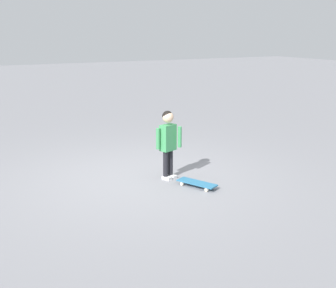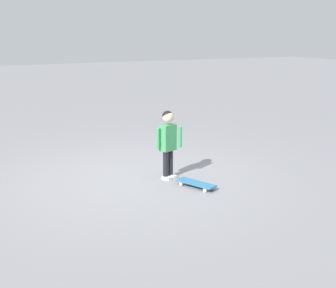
# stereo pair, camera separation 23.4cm
# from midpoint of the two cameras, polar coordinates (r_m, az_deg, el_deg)

# --- Properties ---
(ground_plane) EXTENTS (50.00, 50.00, 0.00)m
(ground_plane) POSITION_cam_midpoint_polar(r_m,az_deg,el_deg) (6.91, -3.15, -4.41)
(ground_plane) COLOR gray
(child_person) EXTENTS (0.24, 0.41, 1.06)m
(child_person) POSITION_cam_midpoint_polar(r_m,az_deg,el_deg) (6.71, 1.01, 0.87)
(child_person) COLOR black
(child_person) RESTS_ON ground
(skateboard) EXTENTS (0.64, 0.43, 0.07)m
(skateboard) POSITION_cam_midpoint_polar(r_m,az_deg,el_deg) (6.51, 4.65, -5.09)
(skateboard) COLOR teal
(skateboard) RESTS_ON ground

